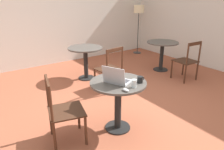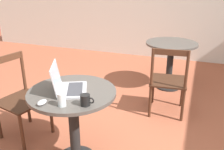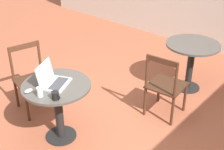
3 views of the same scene
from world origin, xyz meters
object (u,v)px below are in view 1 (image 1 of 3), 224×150
Objects in this scene: chair_mid_front at (187,61)px; mug at (140,80)px; cafe_table_far at (85,55)px; mouse at (126,90)px; floor_lamp at (139,12)px; chair_far_front at (110,69)px; cafe_table_near at (118,93)px; laptop at (117,79)px; chair_near_left at (63,111)px; drinking_glass at (134,83)px; cafe_table_mid at (162,49)px.

mug is at bearing -158.75° from chair_mid_front.
mouse reaches higher than cafe_table_far.
floor_lamp is 13.39× the size of mug.
cafe_table_near is at bearing -119.78° from chair_far_front.
mouse reaches higher than cafe_table_near.
chair_mid_front is 1.00× the size of chair_far_front.
chair_mid_front is at bearing 15.24° from cafe_table_near.
chair_far_front is 1.47m from laptop.
chair_near_left is 1.00m from drinking_glass.
chair_far_front is at bearing -141.90° from floor_lamp.
cafe_table_far is 2.33m from chair_near_left.
chair_mid_front reaches higher than mug.
chair_mid_front is 1.84m from chair_far_front.
chair_near_left is at bearing -158.48° from cafe_table_mid.
cafe_table_near is 2.16m from cafe_table_far.
chair_near_left is (-3.26, -1.29, -0.12)m from cafe_table_mid.
chair_near_left is 2.16× the size of laptop.
mouse is (0.66, -0.49, 0.31)m from chair_near_left.
cafe_table_far is at bearing 80.47° from mug.
laptop reaches higher than cafe_table_mid.
floor_lamp is (2.45, 1.92, 0.88)m from chair_far_front.
chair_near_left is at bearing -126.09° from cafe_table_far.
mug is (-2.23, -0.87, 0.34)m from chair_mid_front.
drinking_glass is (0.09, -0.25, 0.00)m from laptop.
floor_lamp is at bearing 68.65° from cafe_table_mid.
cafe_table_far is 2.32m from chair_mid_front.
cafe_table_mid is at bearing 21.52° from chair_near_left.
floor_lamp is at bearing 46.57° from mouse.
chair_near_left reaches higher than cafe_table_far.
cafe_table_far is 0.86m from chair_far_front.
mug is 1.08× the size of drinking_glass.
chair_near_left is 1.00× the size of chair_mid_front.
chair_far_front is (1.46, 1.03, 0.00)m from chair_near_left.
chair_near_left reaches higher than cafe_table_near.
chair_near_left is 3.25m from chair_mid_front.
drinking_glass is (0.16, 0.03, 0.04)m from mouse.
chair_near_left is 8.51× the size of drinking_glass.
cafe_table_mid is 1.95m from floor_lamp.
chair_near_left is 0.87m from mouse.
cafe_table_mid is at bearing 30.54° from cafe_table_near.
mug is at bearing -108.32° from chair_far_front.
mug reaches higher than cafe_table_far.
cafe_table_mid is 7.91× the size of mouse.
chair_near_left is (-0.76, 0.19, -0.12)m from cafe_table_near.
mouse is at bearing -106.81° from cafe_table_far.
cafe_table_far is at bearing 95.93° from chair_far_front.
cafe_table_near is 4.52m from floor_lamp.
chair_near_left is at bearing 143.40° from mouse.
drinking_glass is (-2.44, -1.74, 0.23)m from cafe_table_mid.
chair_far_front is at bearing 62.10° from mouse.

